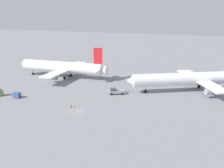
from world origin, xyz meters
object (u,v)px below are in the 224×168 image
Objects in this scene: airliner_being_pushed at (196,79)px; traffic_cone_wingtip_starboard at (121,97)px; airliner_at_gate_left at (62,67)px; ground_crew_ramp_agent_by_cones at (71,105)px; ground_crew_wing_walker_right at (74,110)px; pushback_tug at (116,91)px; gse_container_dolly_flat at (17,95)px.

airliner_being_pushed is 34.33m from traffic_cone_wingtip_starboard.
airliner_being_pushed is at bearing -2.03° from airliner_at_gate_left.
ground_crew_ramp_agent_by_cones reaches higher than ground_crew_wing_walker_right.
airliner_being_pushed is at bearing 35.28° from traffic_cone_wingtip_starboard.
traffic_cone_wingtip_starboard is (-27.72, -19.61, -5.09)m from airliner_being_pushed.
airliner_being_pushed reaches higher than ground_crew_ramp_agent_by_cones.
pushback_tug is (35.19, -18.49, -4.17)m from airliner_at_gate_left.
pushback_tug reaches higher than gse_container_dolly_flat.
traffic_cone_wingtip_starboard is (13.51, 17.79, -0.62)m from ground_crew_ramp_agent_by_cones.
gse_container_dolly_flat reaches higher than traffic_cone_wingtip_starboard.
airliner_being_pushed is 56.50m from ground_crew_wing_walker_right.
pushback_tug is at bearing 26.33° from gse_container_dolly_flat.
airliner_at_gate_left is 5.27× the size of pushback_tug.
airliner_at_gate_left reaches higher than ground_crew_ramp_agent_by_cones.
gse_container_dolly_flat is 26.18m from ground_crew_ramp_agent_by_cones.
gse_container_dolly_flat is at bearing -153.17° from airliner_being_pushed.
ground_crew_wing_walker_right is at bearing -52.23° from ground_crew_ramp_agent_by_cones.
gse_container_dolly_flat is 5.34× the size of traffic_cone_wingtip_starboard.
airliner_being_pushed is at bearing 27.41° from pushback_tug.
traffic_cone_wingtip_starboard is (10.25, 22.00, -0.59)m from ground_crew_wing_walker_right.
gse_container_dolly_flat reaches higher than ground_crew_wing_walker_right.
airliner_at_gate_left reaches higher than pushback_tug.
airliner_at_gate_left is 44.70m from traffic_cone_wingtip_starboard.
ground_crew_ramp_agent_by_cones is 22.34m from traffic_cone_wingtip_starboard.
traffic_cone_wingtip_starboard is (3.41, -3.48, -0.91)m from pushback_tug.
airliner_being_pushed is 55.84m from ground_crew_ramp_agent_by_cones.
ground_crew_wing_walker_right is (-6.84, -25.47, -0.32)m from pushback_tug.
ground_crew_ramp_agent_by_cones is at bearing -127.21° from traffic_cone_wingtip_starboard.
airliner_being_pushed is 75.40m from gse_container_dolly_flat.
airliner_at_gate_left reaches higher than gse_container_dolly_flat.
airliner_at_gate_left is at bearing 152.28° from pushback_tug.
gse_container_dolly_flat is (-67.18, -33.98, -4.20)m from airliner_being_pushed.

